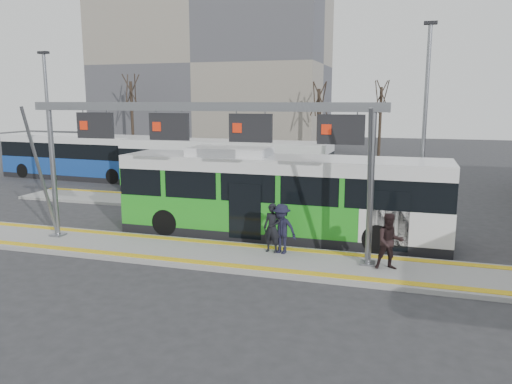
{
  "coord_description": "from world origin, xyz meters",
  "views": [
    {
      "loc": [
        6.54,
        -15.66,
        5.41
      ],
      "look_at": [
        0.87,
        3.0,
        1.82
      ],
      "focal_mm": 35.0,
      "sensor_mm": 36.0,
      "label": 1
    }
  ],
  "objects_px": {
    "hero_bus": "(280,197)",
    "passenger_a": "(272,228)",
    "gantry": "(199,133)",
    "passenger_c": "(281,229)",
    "passenger_b": "(390,242)"
  },
  "relations": [
    {
      "from": "gantry",
      "to": "passenger_b",
      "type": "bearing_deg",
      "value": -2.32
    },
    {
      "from": "hero_bus",
      "to": "passenger_a",
      "type": "bearing_deg",
      "value": -81.43
    },
    {
      "from": "passenger_a",
      "to": "passenger_c",
      "type": "height_order",
      "value": "passenger_c"
    },
    {
      "from": "hero_bus",
      "to": "passenger_c",
      "type": "bearing_deg",
      "value": -74.54
    },
    {
      "from": "gantry",
      "to": "passenger_a",
      "type": "relative_size",
      "value": 7.51
    },
    {
      "from": "gantry",
      "to": "passenger_a",
      "type": "distance_m",
      "value": 4.16
    },
    {
      "from": "passenger_b",
      "to": "passenger_c",
      "type": "relative_size",
      "value": 1.03
    },
    {
      "from": "passenger_c",
      "to": "gantry",
      "type": "bearing_deg",
      "value": -159.49
    },
    {
      "from": "hero_bus",
      "to": "passenger_a",
      "type": "distance_m",
      "value": 2.76
    },
    {
      "from": "passenger_a",
      "to": "passenger_b",
      "type": "bearing_deg",
      "value": -0.37
    },
    {
      "from": "hero_bus",
      "to": "passenger_a",
      "type": "xyz_separation_m",
      "value": [
        0.4,
        -2.66,
        -0.61
      ]
    },
    {
      "from": "passenger_a",
      "to": "gantry",
      "type": "bearing_deg",
      "value": -161.25
    },
    {
      "from": "passenger_a",
      "to": "passenger_b",
      "type": "relative_size",
      "value": 0.96
    },
    {
      "from": "passenger_a",
      "to": "passenger_c",
      "type": "distance_m",
      "value": 0.34
    },
    {
      "from": "passenger_b",
      "to": "hero_bus",
      "type": "bearing_deg",
      "value": 126.52
    }
  ]
}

